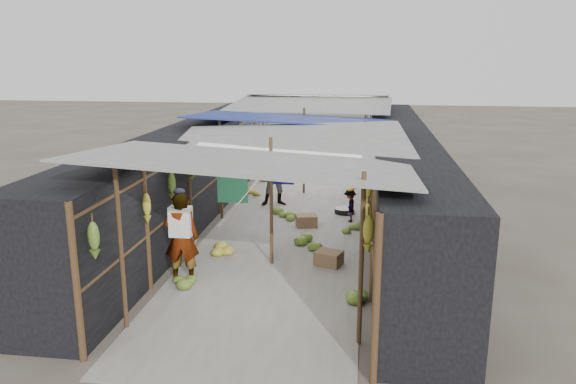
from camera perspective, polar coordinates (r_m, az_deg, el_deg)
The scene contains 14 objects.
ground at distance 8.84m, azimuth -4.95°, elevation -14.31°, with size 80.00×80.00×0.00m, color #6B6356.
aisle_slab at distance 14.79m, azimuth 0.55°, elevation -2.41°, with size 3.60×16.00×0.02m, color #9E998E.
stall_left at distance 15.08m, azimuth -9.67°, elevation 2.17°, with size 1.40×15.00×2.30m, color black.
stall_right at distance 14.43m, azimuth 11.26°, elevation 1.57°, with size 1.40×15.00×2.30m, color black.
crate_near at distance 13.85m, azimuth 1.89°, elevation -2.95°, with size 0.51×0.41×0.30m, color brown.
crate_mid at distance 11.40m, azimuth 4.16°, elevation -6.76°, with size 0.50×0.40×0.30m, color brown.
crate_back at distance 19.29m, azimuth 0.93°, elevation 1.86°, with size 0.43×0.35×0.28m, color brown.
black_basin at distance 15.04m, azimuth 5.75°, elevation -1.93°, with size 0.53×0.53×0.16m, color black.
vendor_elderly at distance 10.53m, azimuth -10.77°, elevation -4.60°, with size 0.64×0.42×1.74m, color silver.
shopper_blue at distance 15.60m, azimuth -1.11°, elevation 1.89°, with size 0.89×0.70×1.84m, color navy.
vendor_seated at distance 14.22m, azimuth 6.30°, elevation -1.42°, with size 0.55×0.32×0.86m, color #48433F.
market_canopy at distance 14.60m, azimuth 0.83°, elevation 7.00°, with size 5.62×15.20×2.77m.
hanging_bananas at distance 14.21m, azimuth 0.50°, elevation 3.76°, with size 3.95×14.21×0.75m.
floor_bananas at distance 14.40m, azimuth -0.29°, elevation -2.29°, with size 3.92×9.78×0.34m.
Camera 1 is at (1.78, -7.58, 4.18)m, focal length 35.00 mm.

